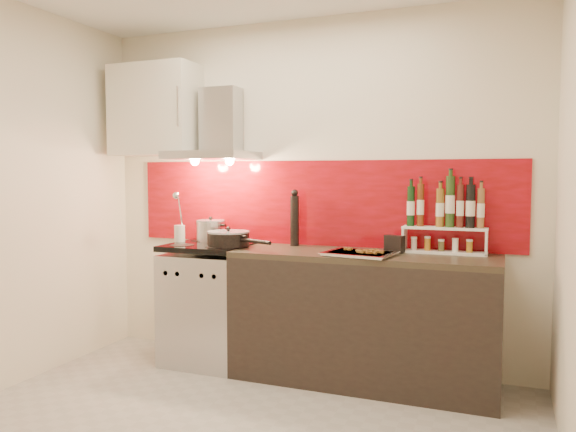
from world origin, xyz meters
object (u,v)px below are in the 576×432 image
at_px(stock_pot, 211,230).
at_px(saute_pan, 229,238).
at_px(counter, 363,318).
at_px(pepper_mill, 295,219).
at_px(range_stove, 210,304).
at_px(baking_tray, 360,253).

relative_size(stock_pot, saute_pan, 0.39).
bearing_deg(counter, stock_pot, 172.52).
height_order(stock_pot, saute_pan, stock_pot).
xyz_separation_m(counter, pepper_mill, (-0.58, 0.19, 0.66)).
bearing_deg(pepper_mill, range_stove, -162.47).
bearing_deg(baking_tray, pepper_mill, 151.15).
relative_size(saute_pan, baking_tray, 1.18).
relative_size(saute_pan, pepper_mill, 1.35).
height_order(counter, pepper_mill, pepper_mill).
height_order(counter, stock_pot, stock_pot).
height_order(range_stove, saute_pan, saute_pan).
bearing_deg(pepper_mill, counter, -18.23).
relative_size(counter, baking_tray, 3.69).
bearing_deg(saute_pan, range_stove, 163.43).
bearing_deg(range_stove, baking_tray, -5.99).
distance_m(stock_pot, baking_tray, 1.33).
height_order(range_stove, pepper_mill, pepper_mill).
xyz_separation_m(counter, stock_pot, (-1.28, 0.17, 0.54)).
xyz_separation_m(range_stove, stock_pot, (-0.08, 0.17, 0.55)).
bearing_deg(pepper_mill, saute_pan, -148.87).
bearing_deg(saute_pan, pepper_mill, 31.13).
bearing_deg(pepper_mill, stock_pot, -178.18).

